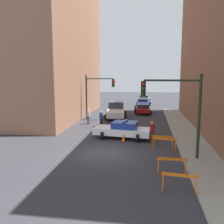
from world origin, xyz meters
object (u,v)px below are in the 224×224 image
Objects in this scene: pedestrian_crossing at (101,118)px; traffic_light_near at (180,103)px; police_car at (123,130)px; parked_car_far at (144,99)px; white_truck at (116,111)px; barrier_mid at (172,163)px; parked_car_near at (143,109)px; traffic_light_far at (95,91)px; barrier_back at (165,142)px; traffic_cone at (123,138)px; barrier_corner at (162,139)px; parked_car_mid at (143,102)px; pedestrian_corner at (88,116)px; pedestrian_sidewalk at (152,131)px; barrier_front at (179,180)px.

traffic_light_near is at bearing 93.67° from pedestrian_crossing.
police_car is 27.79m from parked_car_far.
barrier_mid is (5.20, -16.93, -0.29)m from white_truck.
police_car reaches higher than parked_car_near.
traffic_light_far is at bearing -103.70° from pedestrian_crossing.
barrier_back is (7.32, -11.37, -2.78)m from traffic_light_far.
parked_car_near is 6.73× the size of traffic_cone.
barrier_mid is at bearing -103.38° from traffic_light_near.
parked_car_near is (1.31, 13.76, -0.05)m from police_car.
traffic_light_far is at bearing 121.66° from traffic_light_near.
parked_car_near is 14.89m from traffic_cone.
parked_car_near is 2.80× the size of barrier_back.
white_truck is 1.26× the size of parked_car_near.
parked_car_far is 30.14m from barrier_corner.
pedestrian_crossing is (-3.94, -17.22, 0.19)m from parked_car_mid.
traffic_light_far is 3.25× the size of barrier_mid.
parked_car_near reaches higher than barrier_back.
traffic_light_far is at bearing -139.19° from parked_car_near.
pedestrian_corner is at bearing -127.98° from parked_car_near.
pedestrian_sidewalk is (2.35, -0.91, 0.14)m from police_car.
barrier_front is (7.56, -17.69, -2.78)m from traffic_light_far.
parked_car_mid is at bearing -160.04° from pedestrian_corner.
pedestrian_sidewalk reaches higher than parked_car_near.
traffic_light_far is 3.25× the size of barrier_corner.
barrier_front is at bearing -86.51° from barrier_mid.
white_truck is (-1.87, 9.74, 0.18)m from police_car.
barrier_back is at bearing -79.39° from barrier_corner.
barrier_mid is at bearing -147.02° from police_car.
pedestrian_corner reaches higher than barrier_front.
pedestrian_corner is at bearing 129.10° from traffic_light_near.
barrier_mid is (7.60, -12.63, -0.24)m from pedestrian_corner.
parked_car_mid is (-2.67, 26.13, -2.86)m from traffic_light_near.
traffic_cone is at bearing -87.90° from parked_car_mid.
police_car is 5.02m from pedestrian_crossing.
pedestrian_crossing is at bearing -97.92° from parked_car_mid.
traffic_light_near is 18.82m from parked_car_near.
traffic_light_far is 1.18× the size of parked_car_near.
barrier_front is at bearing -151.50° from police_car.
traffic_light_near is 0.93× the size of white_truck.
pedestrian_sidewalk reaches higher than parked_car_mid.
police_car is 3.07× the size of barrier_corner.
traffic_light_near is at bearing -66.75° from barrier_back.
police_car is 21.50m from parked_car_mid.
pedestrian_crossing reaches higher than barrier_front.
pedestrian_sidewalk is 1.04× the size of barrier_mid.
traffic_light_near reaches higher than parked_car_mid.
parked_car_far is 30.83m from barrier_back.
white_truck is (-5.80, 14.40, -2.62)m from traffic_light_near.
traffic_cone is at bearing -85.40° from white_truck.
traffic_light_far is 5.04m from pedestrian_crossing.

